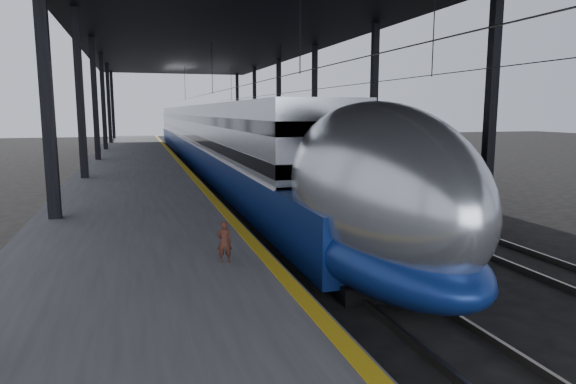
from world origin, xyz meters
name	(u,v)px	position (x,y,z in m)	size (l,w,h in m)	color
ground	(284,284)	(0.00, 0.00, 0.00)	(160.00, 160.00, 0.00)	black
platform	(134,174)	(-3.50, 20.00, 0.50)	(6.00, 80.00, 1.00)	#4C4C4F
yellow_strip	(182,165)	(-0.70, 20.00, 1.00)	(0.30, 80.00, 0.01)	gold
rails	(265,177)	(4.50, 20.00, 0.08)	(6.52, 80.00, 0.16)	slate
canopy	(222,28)	(1.90, 20.00, 9.12)	(18.00, 75.00, 9.47)	black
tgv_train	(210,139)	(2.00, 26.89, 2.16)	(3.22, 65.20, 4.61)	#B3B5BA
second_train	(246,136)	(7.00, 37.57, 1.85)	(2.66, 56.05, 3.66)	navy
child	(224,242)	(-1.64, -1.04, 1.45)	(0.33, 0.21, 0.90)	#4E251A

